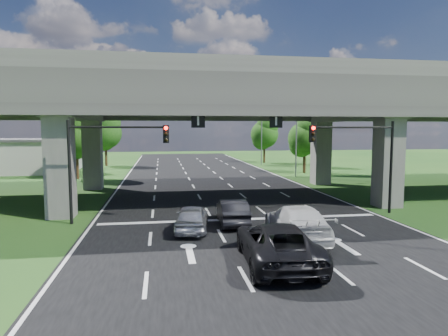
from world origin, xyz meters
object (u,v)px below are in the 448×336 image
object	(u,v)px
signal_right	(361,150)
streetlight_beyond	(259,127)
signal_left	(108,152)
streetlight_far	(293,126)
car_dark	(232,212)
car_white	(297,222)
car_silver	(192,218)
car_trailing	(277,243)

from	to	relation	value
signal_right	streetlight_beyond	bearing A→B (deg)	86.39
signal_left	streetlight_far	xyz separation A→B (m)	(17.92, 20.06, 1.66)
streetlight_far	car_dark	distance (m)	24.75
car_white	car_dark	bearing A→B (deg)	-49.83
car_silver	car_dark	bearing A→B (deg)	-145.47
streetlight_beyond	signal_left	bearing A→B (deg)	-116.43
car_silver	car_trailing	bearing A→B (deg)	125.62
streetlight_beyond	car_white	world-z (taller)	streetlight_beyond
car_dark	car_trailing	xyz separation A→B (m)	(0.60, -6.97, 0.12)
streetlight_far	streetlight_beyond	size ratio (longest dim) A/B	1.00
streetlight_beyond	car_silver	bearing A→B (deg)	-108.93
car_silver	car_white	bearing A→B (deg)	162.29
car_silver	car_dark	distance (m)	2.70
signal_right	car_white	size ratio (longest dim) A/B	1.02
signal_right	car_dark	distance (m)	9.42
signal_right	signal_left	world-z (taller)	same
signal_right	car_silver	world-z (taller)	signal_right
signal_right	signal_left	size ratio (longest dim) A/B	1.00
streetlight_beyond	car_trailing	xyz separation A→B (m)	(-10.30, -44.60, -4.98)
signal_right	car_dark	world-z (taller)	signal_right
signal_right	car_dark	size ratio (longest dim) A/B	1.37
streetlight_far	streetlight_beyond	world-z (taller)	same
signal_right	streetlight_far	distance (m)	20.25
signal_left	streetlight_beyond	xyz separation A→B (m)	(17.92, 36.06, 1.66)
streetlight_beyond	car_white	bearing A→B (deg)	-101.37
signal_right	signal_left	distance (m)	15.65
signal_right	car_white	bearing A→B (deg)	-139.23
signal_right	car_white	xyz separation A→B (m)	(-6.02, -5.20, -3.31)
car_white	streetlight_far	bearing A→B (deg)	-103.70
streetlight_far	car_dark	xyz separation A→B (m)	(-10.90, -21.63, -5.10)
streetlight_beyond	streetlight_far	bearing A→B (deg)	-90.00
streetlight_beyond	car_silver	size ratio (longest dim) A/B	2.39
streetlight_far	car_trailing	size ratio (longest dim) A/B	1.66
streetlight_far	car_white	size ratio (longest dim) A/B	1.71
car_silver	streetlight_far	bearing A→B (deg)	-112.29
signal_left	car_silver	size ratio (longest dim) A/B	1.44
streetlight_far	car_trailing	world-z (taller)	streetlight_far
signal_right	car_silver	size ratio (longest dim) A/B	1.44
streetlight_beyond	car_trailing	size ratio (longest dim) A/B	1.66
signal_right	car_silver	bearing A→B (deg)	-165.86
signal_left	streetlight_beyond	bearing A→B (deg)	63.57
car_white	car_trailing	size ratio (longest dim) A/B	0.97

